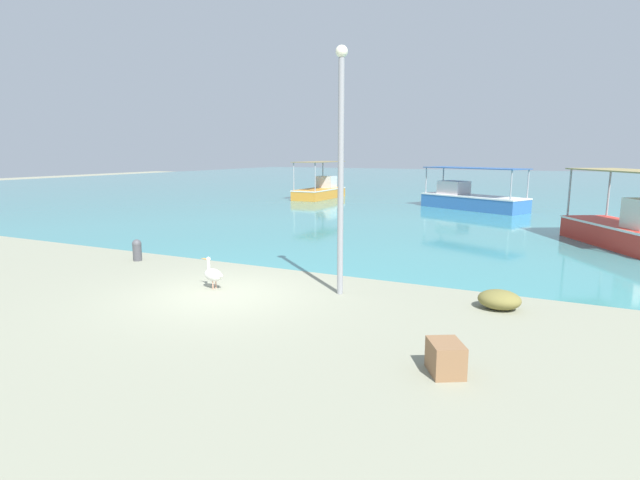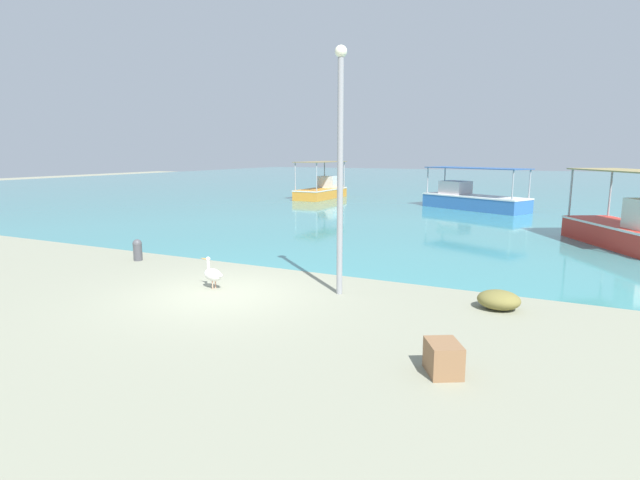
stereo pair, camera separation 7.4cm
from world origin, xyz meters
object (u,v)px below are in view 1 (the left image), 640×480
mooring_bollard (137,249)px  fishing_boat_near_right (471,198)px  net_pile (499,300)px  lamp_post (341,159)px  fishing_boat_far_left (627,229)px  pelican (213,274)px  fishing_boat_outer (320,190)px  cargo_crate (446,358)px

mooring_bollard → fishing_boat_near_right: bearing=70.4°
net_pile → fishing_boat_near_right: bearing=101.2°
lamp_post → mooring_bollard: (-7.30, 0.63, -2.88)m
mooring_bollard → net_pile: (10.92, -0.19, -0.15)m
fishing_boat_far_left → pelican: 14.85m
lamp_post → net_pile: size_ratio=6.27×
fishing_boat_far_left → pelican: size_ratio=6.88×
fishing_boat_outer → net_pile: fishing_boat_outer is taller
mooring_bollard → fishing_boat_far_left: bearing=33.6°
mooring_bollard → pelican: bearing=-20.8°
fishing_boat_outer → lamp_post: bearing=-63.0°
fishing_boat_near_right → pelican: fishing_boat_near_right is taller
fishing_boat_far_left → cargo_crate: bearing=-105.2°
fishing_boat_far_left → cargo_crate: (-3.63, -13.39, -0.43)m
fishing_boat_near_right → fishing_boat_outer: bearing=167.8°
lamp_post → fishing_boat_outer: bearing=117.0°
fishing_boat_near_right → net_pile: 20.26m
net_pile → cargo_crate: 3.80m
fishing_boat_near_right → lamp_post: (0.30, -20.31, 2.59)m
fishing_boat_far_left → lamp_post: size_ratio=0.96×
lamp_post → fishing_boat_near_right: bearing=90.8°
fishing_boat_outer → pelican: size_ratio=6.52×
fishing_boat_near_right → cargo_crate: (3.56, -23.66, -0.40)m
fishing_boat_far_left → mooring_bollard: fishing_boat_far_left is taller
cargo_crate → mooring_bollard: bearing=159.3°
pelican → cargo_crate: size_ratio=1.27×
pelican → net_pile: pelican is taller
pelican → lamp_post: (3.05, 0.98, 2.86)m
fishing_boat_far_left → fishing_boat_near_right: bearing=125.0°
fishing_boat_near_right → cargo_crate: 23.93m
fishing_boat_near_right → lamp_post: bearing=-89.2°
fishing_boat_near_right → pelican: size_ratio=8.32×
net_pile → cargo_crate: cargo_crate is taller
net_pile → cargo_crate: bearing=-95.5°
pelican → net_pile: 6.83m
cargo_crate → fishing_boat_outer: bearing=119.7°
fishing_boat_outer → cargo_crate: 30.04m
fishing_boat_outer → fishing_boat_far_left: fishing_boat_far_left is taller
lamp_post → net_pile: 4.75m
fishing_boat_outer → net_pile: 27.03m
fishing_boat_outer → fishing_boat_near_right: 11.58m
fishing_boat_outer → net_pile: bearing=-55.7°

